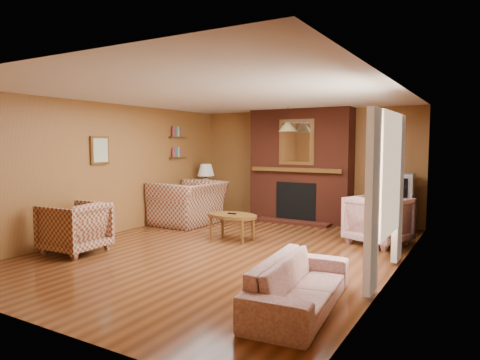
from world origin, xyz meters
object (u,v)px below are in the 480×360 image
Objects in this scene: coffee_table at (232,217)px; side_table at (206,204)px; fireplace at (300,166)px; plaid_armchair at (75,227)px; tv_stand at (397,216)px; floral_sofa at (299,284)px; crt_tv at (398,186)px; plaid_loveseat at (189,203)px; table_lamp at (206,176)px; floral_armchair at (379,220)px.

side_table reaches higher than coffee_table.
fireplace reaches higher than plaid_armchair.
coffee_table is 3.19m from tv_stand.
floral_sofa is 4.49m from crt_tv.
plaid_loveseat is 0.79× the size of floral_sofa.
crt_tv is (0.00, -0.01, 0.56)m from tv_stand.
table_lamp is 4.21m from tv_stand.
plaid_loveseat is at bearing 22.71° from floral_armchair.
floral_sofa is at bearing -67.71° from fireplace.
table_lamp is (0.00, 0.00, 0.64)m from side_table.
side_table is at bearing 179.19° from plaid_armchair.
plaid_loveseat is 1.46× the size of coffee_table.
floral_sofa reaches higher than coffee_table.
floral_armchair is (3.92, 2.89, 0.02)m from plaid_armchair.
crt_tv is at bearing -73.58° from floral_armchair.
plaid_armchair reaches higher than coffee_table.
table_lamp is at bearing -165.39° from plaid_loveseat.
fireplace is 4.76m from plaid_armchair.
coffee_table is (1.56, -0.83, -0.04)m from plaid_loveseat.
plaid_armchair is at bearing 79.07° from floral_sofa.
plaid_armchair is 5.74m from crt_tv.
coffee_table is at bearing 43.90° from floral_armchair.
table_lamp is (-4.07, 0.85, 0.52)m from floral_armchair.
side_table is 0.64m from table_lamp.
side_table is (-1.81, 1.82, -0.12)m from coffee_table.
plaid_armchair reaches higher than tv_stand.
tv_stand reaches higher than floral_sofa.
side_table is (-0.25, 0.99, -0.16)m from plaid_loveseat.
floral_armchair is at bearing -94.05° from crt_tv.
crt_tv reaches higher than floral_sofa.
crt_tv is at bearing 109.43° from plaid_loveseat.
table_lamp reaches higher than plaid_armchair.
plaid_loveseat is 1.60× the size of plaid_armchair.
plaid_loveseat is 1.77m from coffee_table.
floral_sofa is 1.85× the size of coffee_table.
crt_tv reaches higher than coffee_table.
tv_stand is at bearing 4.82° from table_lamp.
coffee_table is at bearing -45.16° from table_lamp.
tv_stand is (0.08, 1.20, -0.09)m from floral_armchair.
tv_stand is (0.15, 4.45, 0.06)m from floral_sofa.
side_table is 0.89× the size of table_lamp.
crt_tv is at bearing -7.50° from floral_sofa.
plaid_armchair reaches higher than floral_sofa.
coffee_table is at bearing -142.21° from tv_stand.
floral_armchair is 1.28m from crt_tv.
coffee_table is (1.66, 1.92, 0.01)m from plaid_armchair.
crt_tv is at bearing 4.74° from table_lamp.
floral_armchair is at bearing -11.74° from table_lamp.
floral_armchair is 0.95× the size of coffee_table.
plaid_loveseat is at bearing -75.88° from side_table.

